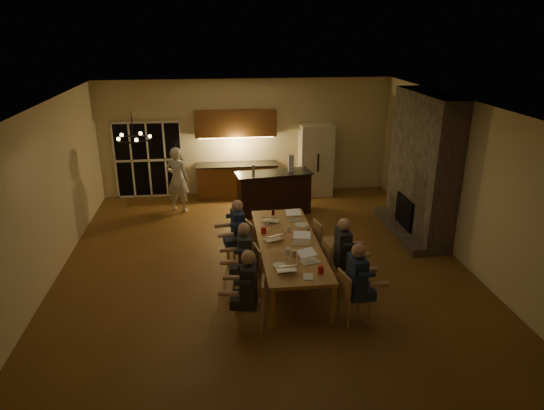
{
  "coord_description": "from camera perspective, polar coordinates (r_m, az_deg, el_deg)",
  "views": [
    {
      "loc": [
        -0.89,
        -8.72,
        4.54
      ],
      "look_at": [
        0.21,
        0.3,
        1.15
      ],
      "focal_mm": 32.0,
      "sensor_mm": 36.0,
      "label": 1
    }
  ],
  "objects": [
    {
      "name": "chair_right_mid",
      "position": [
        8.98,
        7.69,
        -6.89
      ],
      "size": [
        0.48,
        0.48,
        0.89
      ],
      "primitive_type": null,
      "rotation": [
        0.0,
        0.0,
        1.67
      ],
      "color": "tan",
      "rests_on": "ground"
    },
    {
      "name": "ceiling",
      "position": [
        8.87,
        -1.11,
        11.88
      ],
      "size": [
        8.0,
        9.0,
        0.04
      ],
      "primitive_type": "cube",
      "color": "white",
      "rests_on": "back_wall"
    },
    {
      "name": "laptop_e",
      "position": [
        9.92,
        -0.04,
        -1.3
      ],
      "size": [
        0.4,
        0.38,
        0.23
      ],
      "primitive_type": null,
      "rotation": [
        0.0,
        0.0,
        2.77
      ],
      "color": "silver",
      "rests_on": "dining_table"
    },
    {
      "name": "chair_left_near",
      "position": [
        7.69,
        -2.57,
        -11.74
      ],
      "size": [
        0.5,
        0.5,
        0.89
      ],
      "primitive_type": null,
      "rotation": [
        0.0,
        0.0,
        -1.71
      ],
      "color": "tan",
      "rests_on": "ground"
    },
    {
      "name": "chair_right_near",
      "position": [
        8.02,
        9.67,
        -10.59
      ],
      "size": [
        0.52,
        0.52,
        0.89
      ],
      "primitive_type": null,
      "rotation": [
        0.0,
        0.0,
        1.76
      ],
      "color": "tan",
      "rests_on": "ground"
    },
    {
      "name": "plate_far",
      "position": [
        9.77,
        3.46,
        -2.35
      ],
      "size": [
        0.28,
        0.28,
        0.02
      ],
      "primitive_type": "cylinder",
      "color": "white",
      "rests_on": "dining_table"
    },
    {
      "name": "laptop_f",
      "position": [
        10.0,
        2.64,
        -1.15
      ],
      "size": [
        0.34,
        0.3,
        0.23
      ],
      "primitive_type": null,
      "rotation": [
        0.0,
        0.0,
        0.06
      ],
      "color": "silver",
      "rests_on": "dining_table"
    },
    {
      "name": "chair_left_far",
      "position": [
        9.71,
        -3.85,
        -4.56
      ],
      "size": [
        0.55,
        0.55,
        0.89
      ],
      "primitive_type": null,
      "rotation": [
        0.0,
        0.0,
        -1.26
      ],
      "color": "tan",
      "rests_on": "ground"
    },
    {
      "name": "fireplace",
      "position": [
        11.32,
        17.32,
        4.46
      ],
      "size": [
        0.58,
        2.5,
        3.2
      ],
      "primitive_type": "cube",
      "color": "#60584B",
      "rests_on": "ground"
    },
    {
      "name": "person_left_far",
      "position": [
        9.58,
        -4.01,
        -3.31
      ],
      "size": [
        0.67,
        0.67,
        1.38
      ],
      "primitive_type": null,
      "rotation": [
        0.0,
        0.0,
        -1.45
      ],
      "color": "#1F334F",
      "rests_on": "ground"
    },
    {
      "name": "right_wall",
      "position": [
        10.43,
        21.51,
        2.62
      ],
      "size": [
        0.04,
        9.0,
        3.2
      ],
      "primitive_type": "cube",
      "color": "beige",
      "rests_on": "ground"
    },
    {
      "name": "kitchenette",
      "position": [
        13.36,
        -4.19,
        5.93
      ],
      "size": [
        2.24,
        0.68,
        2.4
      ],
      "primitive_type": null,
      "color": "brown",
      "rests_on": "ground"
    },
    {
      "name": "standing_person",
      "position": [
        12.55,
        -11.06,
        2.96
      ],
      "size": [
        0.73,
        0.63,
        1.7
      ],
      "primitive_type": "imported",
      "rotation": [
        0.0,
        0.0,
        2.71
      ],
      "color": "silver",
      "rests_on": "ground"
    },
    {
      "name": "laptop_a",
      "position": [
        8.0,
        1.69,
        -6.93
      ],
      "size": [
        0.34,
        0.3,
        0.23
      ],
      "primitive_type": null,
      "rotation": [
        0.0,
        0.0,
        3.21
      ],
      "color": "silver",
      "rests_on": "dining_table"
    },
    {
      "name": "can_right",
      "position": [
        9.4,
        4.26,
        -3.0
      ],
      "size": [
        0.06,
        0.06,
        0.12
      ],
      "primitive_type": "cylinder",
      "color": "#B2B2B7",
      "rests_on": "dining_table"
    },
    {
      "name": "mug_mid",
      "position": [
        9.47,
        1.98,
        -2.81
      ],
      "size": [
        0.07,
        0.07,
        0.1
      ],
      "primitive_type": "cylinder",
      "color": "white",
      "rests_on": "dining_table"
    },
    {
      "name": "floor",
      "position": [
        9.88,
        -0.99,
        -6.92
      ],
      "size": [
        9.0,
        9.0,
        0.0
      ],
      "primitive_type": "plane",
      "color": "brown",
      "rests_on": "ground"
    },
    {
      "name": "dining_table",
      "position": [
        9.22,
        1.87,
        -6.43
      ],
      "size": [
        1.1,
        3.31,
        0.75
      ],
      "primitive_type": "cube",
      "color": "#AC8644",
      "rests_on": "ground"
    },
    {
      "name": "laptop_c",
      "position": [
        9.08,
        0.05,
        -3.45
      ],
      "size": [
        0.4,
        0.38,
        0.23
      ],
      "primitive_type": null,
      "rotation": [
        0.0,
        0.0,
        3.54
      ],
      "color": "silver",
      "rests_on": "dining_table"
    },
    {
      "name": "redcup_near",
      "position": [
        7.97,
        5.77,
        -7.58
      ],
      "size": [
        0.09,
        0.09,
        0.12
      ],
      "primitive_type": "cylinder",
      "color": "red",
      "rests_on": "dining_table"
    },
    {
      "name": "mug_front",
      "position": [
        8.58,
        1.91,
        -5.39
      ],
      "size": [
        0.08,
        0.08,
        0.1
      ],
      "primitive_type": "cylinder",
      "color": "white",
      "rests_on": "dining_table"
    },
    {
      "name": "laptop_d",
      "position": [
        8.94,
        3.52,
        -3.89
      ],
      "size": [
        0.37,
        0.34,
        0.23
      ],
      "primitive_type": null,
      "rotation": [
        0.0,
        0.0,
        -0.21
      ],
      "color": "silver",
      "rests_on": "dining_table"
    },
    {
      "name": "laptop_b",
      "position": [
        8.28,
        4.48,
        -5.99
      ],
      "size": [
        0.39,
        0.37,
        0.23
      ],
      "primitive_type": null,
      "rotation": [
        0.0,
        0.0,
        0.33
      ],
      "color": "silver",
      "rests_on": "dining_table"
    },
    {
      "name": "bar_blender",
      "position": [
        12.15,
        2.24,
        4.93
      ],
      "size": [
        0.14,
        0.14,
        0.42
      ],
      "primitive_type": "cube",
      "rotation": [
        0.0,
        0.0,
        0.01
      ],
      "color": "silver",
      "rests_on": "bar_island"
    },
    {
      "name": "can_cola",
      "position": [
        10.26,
        0.13,
        -0.86
      ],
      "size": [
        0.06,
        0.06,
        0.12
      ],
      "primitive_type": "cylinder",
      "color": "#3F0F0C",
      "rests_on": "dining_table"
    },
    {
      "name": "redcup_mid",
      "position": [
        9.38,
        -0.98,
        -2.99
      ],
      "size": [
        0.1,
        0.1,
        0.12
      ],
      "primitive_type": "cylinder",
      "color": "red",
      "rests_on": "dining_table"
    },
    {
      "name": "person_left_mid",
      "position": [
        8.53,
        -3.22,
        -6.44
      ],
      "size": [
        0.6,
        0.6,
        1.38
      ],
      "primitive_type": null,
      "rotation": [
        0.0,
        0.0,
        -1.57
      ],
      "color": "#32363B",
      "rests_on": "ground"
    },
    {
      "name": "bar_bottle",
      "position": [
        11.96,
        -2.2,
        4.22
      ],
      "size": [
        0.07,
        0.07,
        0.24
      ],
      "primitive_type": "cylinder",
      "color": "#99999E",
      "rests_on": "bar_island"
    },
    {
      "name": "chandelier",
      "position": [
        8.48,
        -15.97,
        7.47
      ],
      "size": [
        0.57,
        0.57,
        0.03
      ],
      "primitive_type": "torus",
      "color": "black",
      "rests_on": "ceiling"
    },
    {
      "name": "chair_right_far",
      "position": [
        9.84,
        6.42,
        -4.27
      ],
      "size": [
        0.5,
        0.5,
        0.89
      ],
      "primitive_type": null,
      "rotation": [
        0.0,
        0.0,
        1.72
      ],
      "color": "tan",
      "rests_on": "ground"
    },
    {
      "name": "can_silver",
      "position": [
        8.46,
        2.6,
        -5.73
      ],
      "size": [
        0.07,
        0.07,
        0.12
      ],
      "primitive_type": "cylinder",
      "color": "#B2B2B7",
      "rests_on": "dining_table"
    },
    {
      "name": "bar_island",
      "position": [
        12.26,
        0.21,
        1.42
      ],
      "size": [
        1.97,
        0.93,
        1.08
      ],
      "primitive_type": "cube",
      "rotation": [
        0.0,
        0.0,
        0.14
      ],
      "color": "black",
      "rests_on": "ground"
    },
    {
      "name": "refrigerator",
      "position": [
        13.64,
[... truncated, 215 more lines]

